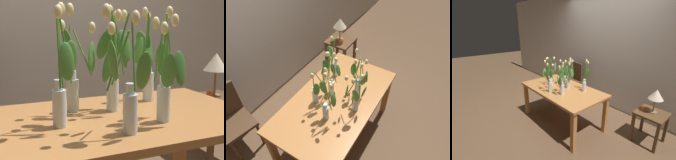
% 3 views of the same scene
% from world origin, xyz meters
% --- Properties ---
extents(room_wall_rear, '(9.00, 0.10, 2.70)m').
position_xyz_m(room_wall_rear, '(0.00, 1.36, 1.35)').
color(room_wall_rear, beige).
rests_on(room_wall_rear, ground).
extents(dining_table, '(1.60, 0.90, 0.74)m').
position_xyz_m(dining_table, '(0.00, 0.00, 0.65)').
color(dining_table, '#B7753D').
rests_on(dining_table, ground).
extents(tulip_vase_0, '(0.15, 0.14, 0.58)m').
position_xyz_m(tulip_vase_0, '(0.35, 0.24, 0.93)').
color(tulip_vase_0, silver).
rests_on(tulip_vase_0, dining_table).
extents(tulip_vase_1, '(0.13, 0.22, 0.58)m').
position_xyz_m(tulip_vase_1, '(-0.27, -0.07, 0.96)').
color(tulip_vase_1, silver).
rests_on(tulip_vase_1, dining_table).
extents(tulip_vase_2, '(0.22, 0.15, 0.50)m').
position_xyz_m(tulip_vase_2, '(-0.14, 0.15, 0.91)').
color(tulip_vase_2, silver).
rests_on(tulip_vase_2, dining_table).
extents(tulip_vase_3, '(0.19, 0.22, 0.58)m').
position_xyz_m(tulip_vase_3, '(0.07, 0.11, 0.99)').
color(tulip_vase_3, silver).
rests_on(tulip_vase_3, dining_table).
extents(tulip_vase_4, '(0.20, 0.21, 0.57)m').
position_xyz_m(tulip_vase_4, '(-0.03, -0.27, 0.95)').
color(tulip_vase_4, silver).
rests_on(tulip_vase_4, dining_table).
extents(tulip_vase_5, '(0.20, 0.25, 0.57)m').
position_xyz_m(tulip_vase_5, '(0.22, -0.18, 0.96)').
color(tulip_vase_5, silver).
rests_on(tulip_vase_5, dining_table).
extents(side_table, '(0.44, 0.44, 0.55)m').
position_xyz_m(side_table, '(1.37, 0.75, 0.43)').
color(side_table, brown).
rests_on(side_table, ground).
extents(table_lamp, '(0.22, 0.22, 0.40)m').
position_xyz_m(table_lamp, '(1.37, 0.77, 0.86)').
color(table_lamp, olive).
rests_on(table_lamp, side_table).
extents(pillar_candle, '(0.06, 0.06, 0.07)m').
position_xyz_m(pillar_candle, '(1.25, 0.69, 0.59)').
color(pillar_candle, '#CC4C23').
rests_on(pillar_candle, side_table).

